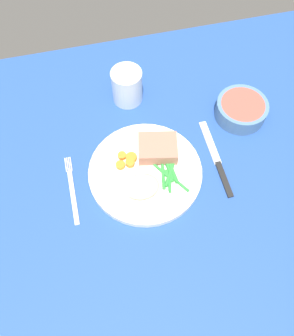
{
  "coord_description": "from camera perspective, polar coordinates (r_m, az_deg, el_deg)",
  "views": [
    {
      "loc": [
        -7.93,
        -33.61,
        71.49
      ],
      "look_at": [
        0.41,
        1.4,
        4.6
      ],
      "focal_mm": 37.07,
      "sensor_mm": 36.0,
      "label": 1
    }
  ],
  "objects": [
    {
      "name": "green_beans",
      "position": [
        0.76,
        3.63,
        -0.98
      ],
      "size": [
        6.48,
        10.22,
        0.82
      ],
      "color": "#2D8C38",
      "rests_on": "dinner_plate"
    },
    {
      "name": "mashed_potatoes",
      "position": [
        0.73,
        -0.91,
        -3.07
      ],
      "size": [
        7.49,
        5.87,
        3.98
      ],
      "primitive_type": "ellipsoid",
      "color": "beige",
      "rests_on": "dinner_plate"
    },
    {
      "name": "meat_portion",
      "position": [
        0.78,
        1.77,
        3.25
      ],
      "size": [
        9.91,
        8.59,
        3.27
      ],
      "primitive_type": "cube",
      "rotation": [
        0.0,
        0.0,
        -0.21
      ],
      "color": "#A86B56",
      "rests_on": "dinner_plate"
    },
    {
      "name": "knife",
      "position": [
        0.81,
        11.35,
        1.38
      ],
      "size": [
        1.7,
        20.5,
        0.64
      ],
      "rotation": [
        0.0,
        0.0,
        -0.05
      ],
      "color": "black",
      "rests_on": "dining_table"
    },
    {
      "name": "water_glass",
      "position": [
        0.88,
        -3.27,
        13.01
      ],
      "size": [
        7.5,
        7.5,
        8.9
      ],
      "color": "silver",
      "rests_on": "dining_table"
    },
    {
      "name": "fork",
      "position": [
        0.78,
        -12.2,
        -3.54
      ],
      "size": [
        1.44,
        16.6,
        0.4
      ],
      "rotation": [
        0.0,
        0.0,
        0.02
      ],
      "color": "silver",
      "rests_on": "dining_table"
    },
    {
      "name": "dinner_plate",
      "position": [
        0.78,
        0.0,
        -0.63
      ],
      "size": [
        25.3,
        25.3,
        1.6
      ],
      "primitive_type": "cylinder",
      "color": "white",
      "rests_on": "dining_table"
    },
    {
      "name": "carrot_slices",
      "position": [
        0.78,
        -3.32,
        1.29
      ],
      "size": [
        5.08,
        4.27,
        1.15
      ],
      "color": "orange",
      "rests_on": "dinner_plate"
    },
    {
      "name": "dining_table",
      "position": [
        0.78,
        -0.05,
        -2.18
      ],
      "size": [
        120.0,
        90.0,
        2.0
      ],
      "color": "#234793",
      "rests_on": "ground"
    },
    {
      "name": "salad_bowl",
      "position": [
        0.88,
        15.24,
        9.34
      ],
      "size": [
        12.35,
        12.35,
        4.34
      ],
      "color": "#4C7299",
      "rests_on": "dining_table"
    }
  ]
}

